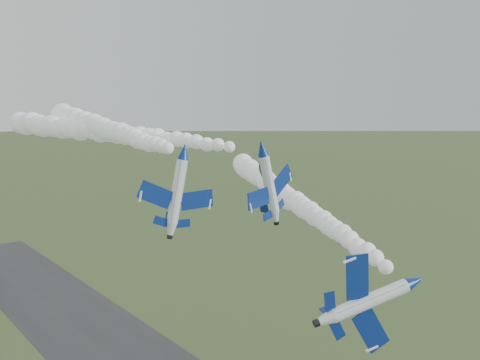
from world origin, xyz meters
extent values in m
cylinder|color=white|center=(5.71, -9.32, 31.23)|extent=(5.15, 8.86, 1.95)
cone|color=navy|center=(3.60, -14.44, 31.23)|extent=(2.68, 2.87, 1.95)
cone|color=white|center=(7.75, -4.40, 31.23)|extent=(2.52, 2.48, 1.95)
cylinder|color=black|center=(8.15, -3.43, 31.23)|extent=(1.15, 0.96, 0.99)
ellipsoid|color=black|center=(5.37, -11.62, 31.39)|extent=(2.35, 3.28, 1.30)
cube|color=navy|center=(5.07, -8.15, 34.19)|extent=(2.35, 2.89, 4.65)
cube|color=navy|center=(6.71, -8.83, 28.18)|extent=(2.35, 2.89, 4.65)
cube|color=navy|center=(6.95, -5.08, 32.83)|extent=(1.08, 1.33, 2.03)
cube|color=navy|center=(7.83, -5.45, 29.62)|extent=(1.08, 1.33, 2.03)
cube|color=navy|center=(8.50, -5.99, 31.61)|extent=(2.71, 2.40, 0.77)
cylinder|color=white|center=(-5.16, 19.60, 43.91)|extent=(3.12, 8.75, 1.80)
cone|color=navy|center=(-6.01, 14.25, 43.91)|extent=(2.13, 2.50, 1.80)
cone|color=white|center=(-4.34, 24.74, 43.91)|extent=(2.07, 2.10, 1.80)
cylinder|color=black|center=(-4.18, 25.75, 43.91)|extent=(1.00, 0.75, 0.91)
ellipsoid|color=black|center=(-5.40, 17.40, 44.47)|extent=(1.65, 3.09, 1.20)
cube|color=navy|center=(-8.03, 20.88, 44.35)|extent=(4.96, 3.15, 1.06)
cube|color=navy|center=(-2.10, 19.94, 43.16)|extent=(4.96, 3.15, 1.06)
cube|color=navy|center=(-6.07, 24.09, 44.22)|extent=(2.17, 1.43, 0.50)
cube|color=navy|center=(-2.91, 23.58, 43.59)|extent=(2.17, 1.43, 0.50)
cube|color=navy|center=(-4.27, 23.55, 45.21)|extent=(0.81, 1.70, 2.23)
cylinder|color=white|center=(7.88, 18.70, 43.77)|extent=(4.18, 9.48, 2.09)
cone|color=navy|center=(9.23, 13.02, 43.77)|extent=(2.59, 2.84, 2.09)
cone|color=white|center=(6.57, 24.16, 43.77)|extent=(2.49, 2.41, 2.09)
cylinder|color=black|center=(6.31, 25.23, 43.77)|extent=(1.18, 0.89, 1.06)
ellipsoid|color=black|center=(8.24, 16.34, 44.36)|extent=(2.09, 3.41, 1.39)
cube|color=navy|center=(4.67, 18.84, 42.58)|extent=(5.34, 3.70, 1.73)
cube|color=navy|center=(10.77, 20.30, 44.65)|extent=(5.34, 3.70, 1.73)
cube|color=navy|center=(5.17, 22.81, 43.22)|extent=(2.35, 1.67, 0.79)
cube|color=navy|center=(8.43, 23.59, 44.32)|extent=(2.35, 1.67, 0.79)
cube|color=navy|center=(6.43, 22.84, 45.13)|extent=(1.27, 1.92, 2.34)
camera|label=1|loc=(-43.54, -41.22, 50.25)|focal=40.00mm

